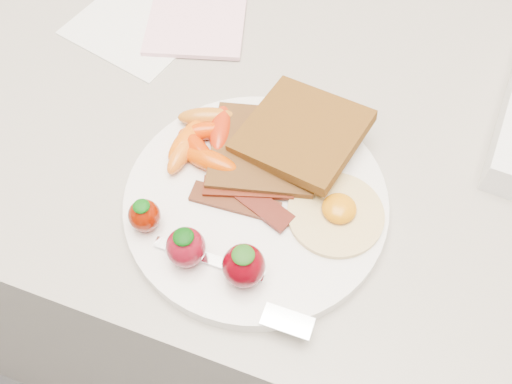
% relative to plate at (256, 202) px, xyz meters
% --- Properties ---
extents(counter, '(2.00, 0.60, 0.90)m').
position_rel_plate_xyz_m(counter, '(0.02, 0.14, -0.46)').
color(counter, gray).
rests_on(counter, ground).
extents(plate, '(0.27, 0.27, 0.02)m').
position_rel_plate_xyz_m(plate, '(0.00, 0.00, 0.00)').
color(plate, white).
rests_on(plate, counter).
extents(toast_lower, '(0.13, 0.13, 0.01)m').
position_rel_plate_xyz_m(toast_lower, '(-0.01, 0.05, 0.02)').
color(toast_lower, '#301F0C').
rests_on(toast_lower, plate).
extents(toast_upper, '(0.14, 0.14, 0.03)m').
position_rel_plate_xyz_m(toast_upper, '(0.02, 0.08, 0.03)').
color(toast_upper, '#411B0A').
rests_on(toast_upper, toast_lower).
extents(fried_egg, '(0.12, 0.12, 0.02)m').
position_rel_plate_xyz_m(fried_egg, '(0.08, 0.01, 0.01)').
color(fried_egg, beige).
rests_on(fried_egg, plate).
extents(bacon_strips, '(0.11, 0.06, 0.01)m').
position_rel_plate_xyz_m(bacon_strips, '(-0.01, -0.00, 0.01)').
color(bacon_strips, black).
rests_on(bacon_strips, plate).
extents(baby_carrots, '(0.09, 0.11, 0.02)m').
position_rel_plate_xyz_m(baby_carrots, '(-0.08, 0.04, 0.02)').
color(baby_carrots, '#D83500').
rests_on(baby_carrots, plate).
extents(strawberries, '(0.14, 0.05, 0.05)m').
position_rel_plate_xyz_m(strawberries, '(-0.02, -0.08, 0.03)').
color(strawberries, '#6E1000').
rests_on(strawberries, plate).
extents(fork, '(0.17, 0.05, 0.00)m').
position_rel_plate_xyz_m(fork, '(0.02, -0.10, 0.01)').
color(fork, white).
rests_on(fork, plate).
extents(paper_sheet, '(0.20, 0.24, 0.00)m').
position_rel_plate_xyz_m(paper_sheet, '(-0.23, 0.23, -0.01)').
color(paper_sheet, white).
rests_on(paper_sheet, counter).
extents(notepad, '(0.17, 0.21, 0.01)m').
position_rel_plate_xyz_m(notepad, '(-0.17, 0.26, -0.00)').
color(notepad, '#FFBED1').
rests_on(notepad, paper_sheet).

